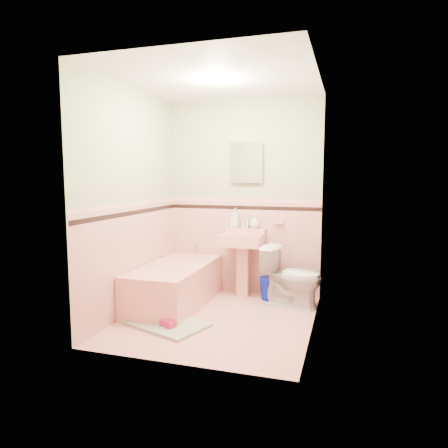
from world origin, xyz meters
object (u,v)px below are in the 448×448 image
(bucket, at_px, (270,288))
(bathtub, at_px, (176,286))
(sink, at_px, (242,266))
(toilet, at_px, (292,276))
(soap_bottle_left, at_px, (235,218))
(shoe, at_px, (167,324))
(soap_bottle_right, at_px, (254,222))
(medicine_cabinet, at_px, (247,162))
(soap_bottle_mid, at_px, (246,221))

(bucket, bearing_deg, bathtub, -153.12)
(sink, height_order, toilet, sink)
(soap_bottle_left, bearing_deg, bathtub, -127.34)
(bucket, distance_m, shoe, 1.53)
(soap_bottle_right, bearing_deg, medicine_cabinet, 165.43)
(bathtub, relative_size, soap_bottle_mid, 8.67)
(soap_bottle_mid, height_order, soap_bottle_right, soap_bottle_mid)
(bucket, bearing_deg, shoe, -121.42)
(medicine_cabinet, bearing_deg, bathtub, -132.58)
(soap_bottle_mid, xyz_separation_m, soap_bottle_right, (0.11, 0.00, -0.00))
(sink, relative_size, soap_bottle_mid, 4.67)
(soap_bottle_left, xyz_separation_m, soap_bottle_right, (0.25, 0.00, -0.04))
(bathtub, distance_m, bucket, 1.18)
(medicine_cabinet, xyz_separation_m, bucket, (0.37, -0.21, -1.56))
(sink, bearing_deg, bathtub, -142.07)
(bathtub, bearing_deg, toilet, 14.91)
(shoe, bearing_deg, bucket, 82.41)
(medicine_cabinet, height_order, bucket, medicine_cabinet)
(bathtub, bearing_deg, bucket, 26.88)
(soap_bottle_left, height_order, shoe, soap_bottle_left)
(sink, relative_size, soap_bottle_left, 3.17)
(soap_bottle_mid, height_order, bucket, soap_bottle_mid)
(soap_bottle_right, relative_size, bucket, 0.60)
(soap_bottle_left, bearing_deg, toilet, -24.06)
(bathtub, height_order, soap_bottle_right, soap_bottle_right)
(bathtub, height_order, soap_bottle_left, soap_bottle_left)
(soap_bottle_left, relative_size, soap_bottle_mid, 1.47)
(soap_bottle_left, relative_size, soap_bottle_right, 1.54)
(soap_bottle_mid, bearing_deg, bucket, -26.26)
(soap_bottle_right, bearing_deg, soap_bottle_left, 180.00)
(bucket, height_order, shoe, bucket)
(soap_bottle_left, bearing_deg, soap_bottle_mid, 0.00)
(soap_bottle_right, height_order, toilet, soap_bottle_right)
(medicine_cabinet, bearing_deg, toilet, -30.39)
(toilet, bearing_deg, sink, 84.99)
(soap_bottle_right, bearing_deg, soap_bottle_mid, 180.00)
(sink, relative_size, soap_bottle_right, 4.87)
(soap_bottle_left, bearing_deg, soap_bottle_right, 0.00)
(soap_bottle_left, height_order, bucket, soap_bottle_left)
(soap_bottle_left, bearing_deg, bucket, -19.57)
(medicine_cabinet, distance_m, bucket, 1.62)
(soap_bottle_mid, height_order, toilet, soap_bottle_mid)
(medicine_cabinet, xyz_separation_m, soap_bottle_right, (0.12, -0.03, -0.76))
(sink, relative_size, toilet, 1.14)
(soap_bottle_left, xyz_separation_m, bucket, (0.51, -0.18, -0.85))
(medicine_cabinet, distance_m, shoe, 2.27)
(soap_bottle_left, distance_m, shoe, 1.77)
(sink, distance_m, soap_bottle_left, 0.63)
(medicine_cabinet, bearing_deg, soap_bottle_right, -14.57)
(medicine_cabinet, relative_size, bucket, 1.60)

